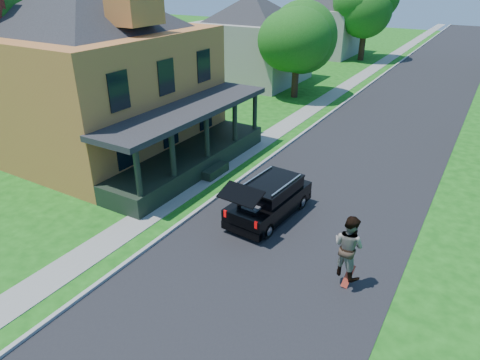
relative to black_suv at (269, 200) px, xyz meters
The scene contains 13 objects.
ground 4.23m from the black_suv, 70.30° to the right, with size 140.00×140.00×0.00m, color #134D0F.
street 16.17m from the black_suv, 85.03° to the left, with size 8.00×120.00×0.02m, color black.
curb 16.33m from the black_suv, 99.35° to the left, with size 0.15×120.00×0.12m, color gray.
sidewalk 16.65m from the black_suv, 104.63° to the left, with size 1.30×120.00×0.03m, color gray.
front_walk 8.40m from the black_suv, 165.53° to the left, with size 6.50×1.20×0.03m, color gray.
main_house 12.31m from the black_suv, 169.64° to the left, with size 15.56×15.56×10.10m.
neighbor_house_mid 23.70m from the black_suv, 121.06° to the left, with size 12.78×12.78×8.30m.
neighbor_house_far 38.22m from the black_suv, 108.53° to the left, with size 12.78×12.78×8.30m.
black_suv is the anchor object (origin of this frame).
skateboarder 4.63m from the black_suv, 31.72° to the right, with size 1.21×1.07×2.06m.
skateboard 4.72m from the black_suv, 31.19° to the right, with size 0.29×0.47×0.70m.
tree_left_mid 18.67m from the black_suv, 111.36° to the left, with size 5.74×5.52×7.43m.
tree_left_far 35.65m from the black_suv, 101.02° to the left, with size 6.79×6.43×9.06m.
Camera 1 is at (5.16, -9.26, 8.86)m, focal length 32.00 mm.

